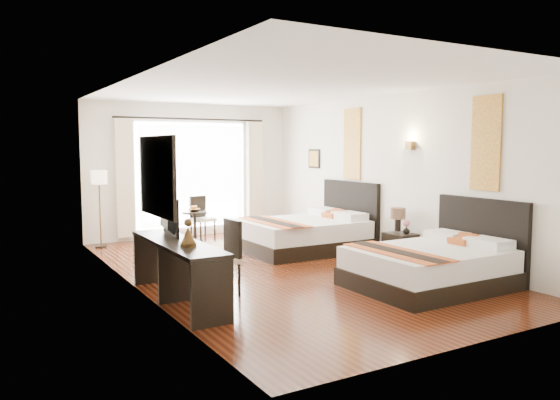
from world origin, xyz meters
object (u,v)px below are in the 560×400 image
bed_near (434,265)px  television (164,216)px  bed_far (307,233)px  nightstand (400,247)px  vase (406,229)px  fruit_bowl (194,210)px  console_desk (177,272)px  floor_lamp (99,183)px  window_chair (202,226)px  desk_chair (221,272)px  side_table (195,226)px  table_lamp (398,215)px

bed_near → television: size_ratio=2.40×
bed_far → nightstand: size_ratio=4.48×
bed_near → vase: bed_near is taller
bed_near → fruit_bowl: bed_near is taller
bed_near → console_desk: bed_near is taller
bed_far → floor_lamp: size_ratio=1.51×
floor_lamp → television: bearing=-89.5°
bed_far → window_chair: bearing=119.0°
floor_lamp → window_chair: floor_lamp is taller
console_desk → bed_near: bearing=-17.7°
bed_far → television: size_ratio=2.55×
nightstand → fruit_bowl: (-2.23, 3.57, 0.39)m
bed_far → vase: bearing=-63.6°
television → desk_chair: television is taller
window_chair → bed_near: bearing=1.3°
bed_far → fruit_bowl: 2.45m
fruit_bowl → bed_near: bearing=-73.6°
bed_near → window_chair: bed_near is taller
nightstand → window_chair: window_chair is taller
bed_far → nightstand: bed_far is taller
nightstand → vase: (0.03, -0.10, 0.33)m
desk_chair → window_chair: bearing=-112.2°
window_chair → desk_chair: bearing=-31.1°
bed_near → vase: 1.60m
bed_near → side_table: (-1.47, 5.06, -0.00)m
table_lamp → nightstand: bearing=-86.7°
bed_near → bed_far: 3.08m
side_table → desk_chair: bearing=-106.7°
television → fruit_bowl: bearing=-19.2°
bed_far → floor_lamp: floor_lamp is taller
bed_far → table_lamp: bearing=-62.3°
floor_lamp → nightstand: bearing=-43.6°
bed_near → window_chair: bearing=103.4°
window_chair → nightstand: bearing=15.9°
bed_far → television: 3.57m
vase → side_table: (-2.25, 3.69, -0.26)m
nightstand → fruit_bowl: bearing=122.0°
bed_near → window_chair: (-1.24, 5.21, -0.03)m
console_desk → floor_lamp: bearing=90.1°
window_chair → side_table: bearing=-67.6°
vase → window_chair: (-2.03, 3.84, -0.29)m
bed_near → bed_far: size_ratio=0.94×
vase → floor_lamp: 5.68m
bed_far → side_table: (-1.41, 1.98, -0.02)m
window_chair → table_lamp: bearing=16.3°
bed_far → bed_near: bearing=-88.8°
bed_far → fruit_bowl: bearing=125.8°
nightstand → side_table: side_table is taller
nightstand → side_table: 4.22m
desk_chair → side_table: (1.19, 3.96, 0.01)m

